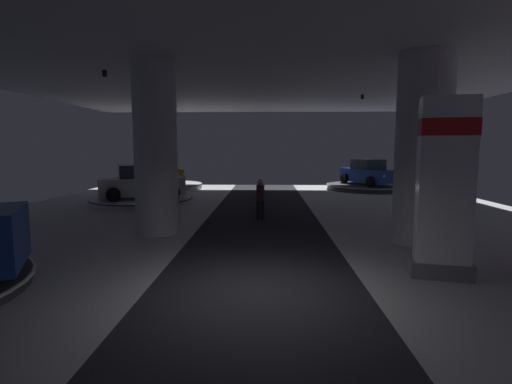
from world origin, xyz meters
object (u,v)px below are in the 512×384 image
display_platform_far_left (142,200)px  display_platform_deep_left (162,186)px  visitor_walking_near (260,197)px  column_left (156,150)px  column_right (423,150)px  display_platform_deep_right (369,187)px  display_car_deep_right (369,173)px  brand_sign_pylon (445,186)px  display_car_deep_left (161,173)px  display_car_far_left (141,183)px

display_platform_far_left → display_platform_deep_left: 6.86m
display_platform_deep_left → visitor_walking_near: 13.41m
column_left → column_right: (8.16, -1.12, 0.00)m
display_platform_deep_right → column_right: bearing=-99.2°
display_platform_deep_right → display_car_deep_right: display_car_deep_right is taller
brand_sign_pylon → display_car_deep_left: 21.23m
display_platform_deep_left → display_car_far_left: bearing=-83.1°
display_car_deep_left → visitor_walking_near: 13.37m
brand_sign_pylon → display_car_far_left: size_ratio=0.85×
column_right → display_platform_deep_left: bearing=128.3°
column_right → display_car_deep_right: (2.38, 14.84, -1.64)m
brand_sign_pylon → visitor_walking_near: bearing=121.2°
display_platform_far_left → column_right: bearing=-36.7°
visitor_walking_near → brand_sign_pylon: bearing=-58.8°
brand_sign_pylon → display_platform_far_left: brand_sign_pylon is taller
brand_sign_pylon → visitor_walking_near: size_ratio=2.44×
column_left → column_right: 8.24m
column_left → display_platform_far_left: column_left is taller
column_left → display_platform_far_left: 8.07m
display_platform_far_left → display_car_deep_left: size_ratio=1.15×
display_platform_deep_left → display_car_deep_left: size_ratio=1.25×
display_car_far_left → visitor_walking_near: size_ratio=2.87×
column_right → display_platform_far_left: column_right is taller
brand_sign_pylon → display_platform_deep_right: 18.24m
display_car_deep_right → column_left: bearing=-127.5°
display_car_far_left → visitor_walking_near: bearing=-36.0°
column_right → brand_sign_pylon: bearing=-103.3°
column_left → display_car_deep_right: 17.38m
display_car_deep_right → visitor_walking_near: 13.30m
column_right → display_car_far_left: 13.86m
display_platform_deep_left → display_car_deep_left: (0.02, -0.03, 0.92)m
display_car_deep_left → display_car_deep_right: 14.23m
display_car_deep_left → display_car_deep_right: bearing=-0.6°
display_car_deep_left → visitor_walking_near: (7.06, -11.35, -0.21)m
column_right → visitor_walking_near: column_right is taller
brand_sign_pylon → display_car_deep_right: size_ratio=0.85×
display_platform_deep_right → display_platform_deep_left: bearing=179.2°
display_platform_deep_right → visitor_walking_near: 13.30m
display_car_far_left → display_platform_deep_left: display_car_far_left is taller
display_platform_deep_right → display_car_deep_right: bearing=113.3°
display_platform_deep_left → display_car_deep_right: (14.24, -0.17, 0.92)m
column_left → display_platform_deep_left: column_left is taller
brand_sign_pylon → display_platform_deep_right: size_ratio=0.69×
display_platform_far_left → display_platform_deep_left: (-0.85, 6.81, 0.06)m
visitor_walking_near → display_car_far_left: bearing=144.0°
display_platform_far_left → display_car_far_left: (-0.03, -0.01, 0.87)m
display_platform_deep_left → display_platform_deep_right: size_ratio=1.00×
display_car_far_left → visitor_walking_near: display_car_far_left is taller
display_platform_deep_left → display_platform_far_left: bearing=-82.9°
display_car_deep_right → display_car_deep_left: bearing=179.4°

